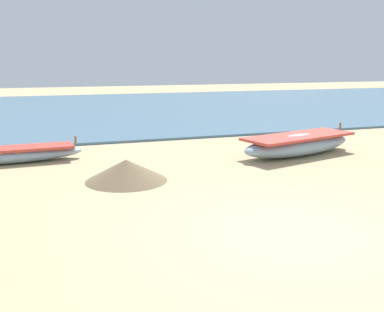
% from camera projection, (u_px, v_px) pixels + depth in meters
% --- Properties ---
extents(ground, '(80.00, 80.00, 0.00)m').
position_uv_depth(ground, '(289.00, 233.00, 6.67)').
color(ground, tan).
extents(sea_water, '(60.00, 20.00, 0.08)m').
position_uv_depth(sea_water, '(111.00, 109.00, 23.50)').
color(sea_water, slate).
rests_on(sea_water, ground).
extents(fishing_boat_0, '(3.99, 2.13, 0.77)m').
position_uv_depth(fishing_boat_0, '(298.00, 144.00, 12.13)').
color(fishing_boat_0, '#8CA5B7').
rests_on(fishing_boat_0, ground).
extents(fishing_boat_3, '(3.84, 1.01, 0.60)m').
position_uv_depth(fishing_boat_3, '(6.00, 155.00, 11.13)').
color(fishing_boat_3, '#8CA5B7').
rests_on(fishing_boat_3, ground).
extents(debris_pile_0, '(2.38, 2.38, 0.48)m').
position_uv_depth(debris_pile_0, '(126.00, 170.00, 9.50)').
color(debris_pile_0, '#7A6647').
rests_on(debris_pile_0, ground).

